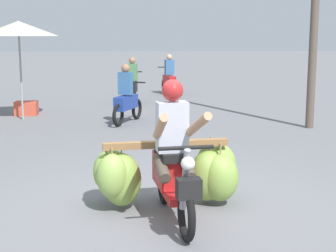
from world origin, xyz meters
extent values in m
plane|color=slate|center=(0.00, 0.00, 0.00)|extent=(120.00, 120.00, 0.00)
torus|color=black|center=(0.16, -0.96, 0.28)|extent=(0.15, 0.57, 0.56)
torus|color=black|center=(0.01, 0.23, 0.28)|extent=(0.15, 0.57, 0.56)
cube|color=red|center=(0.10, -0.46, 0.32)|extent=(0.31, 0.59, 0.08)
cube|color=red|center=(0.05, -0.07, 0.50)|extent=(0.36, 0.67, 0.36)
cube|color=black|center=(0.06, -0.15, 0.72)|extent=(0.34, 0.63, 0.10)
cylinder|color=gray|center=(0.16, -0.90, 0.62)|extent=(0.11, 0.29, 0.69)
cylinder|color=black|center=(0.16, -0.94, 0.96)|extent=(0.56, 0.11, 0.04)
sphere|color=silver|center=(0.17, -1.02, 0.82)|extent=(0.14, 0.14, 0.14)
cube|color=black|center=(0.18, -1.06, 0.58)|extent=(0.26, 0.19, 0.20)
cube|color=red|center=(0.16, -0.96, 0.58)|extent=(0.14, 0.29, 0.04)
cube|color=olive|center=(0.03, 0.08, 0.78)|extent=(1.50, 0.30, 0.08)
cube|color=olive|center=(0.00, 0.26, 0.75)|extent=(1.35, 0.26, 0.06)
ellipsoid|color=#82A645|center=(0.55, 0.17, 0.36)|extent=(0.59, 0.57, 0.63)
cylinder|color=#998459|center=(0.55, 0.17, 0.72)|extent=(0.02, 0.02, 0.14)
ellipsoid|color=olive|center=(0.61, 0.44, 0.48)|extent=(0.34, 0.30, 0.44)
cylinder|color=#998459|center=(0.61, 0.44, 0.73)|extent=(0.02, 0.02, 0.11)
ellipsoid|color=#83A746|center=(-0.50, 0.03, 0.37)|extent=(0.58, 0.55, 0.63)
cylinder|color=#998459|center=(-0.50, 0.03, 0.72)|extent=(0.02, 0.02, 0.14)
ellipsoid|color=#7FA241|center=(-0.64, 0.28, 0.45)|extent=(0.56, 0.54, 0.45)
cylinder|color=#998459|center=(-0.64, 0.28, 0.72)|extent=(0.02, 0.02, 0.14)
ellipsoid|color=#8DB150|center=(-0.61, -0.08, 0.44)|extent=(0.43, 0.40, 0.52)
cylinder|color=#998459|center=(-0.61, -0.08, 0.73)|extent=(0.02, 0.02, 0.11)
ellipsoid|color=#82A645|center=(0.71, 0.27, 0.45)|extent=(0.49, 0.45, 0.56)
cylinder|color=#998459|center=(0.71, 0.27, 0.74)|extent=(0.02, 0.02, 0.09)
ellipsoid|color=#82A645|center=(-0.68, 0.09, 0.45)|extent=(0.42, 0.40, 0.44)
cylinder|color=#998459|center=(-0.68, 0.09, 0.72)|extent=(0.02, 0.02, 0.15)
ellipsoid|color=#85A848|center=(0.68, 0.09, 0.35)|extent=(0.45, 0.41, 0.58)
cylinder|color=#998459|center=(0.68, 0.09, 0.70)|extent=(0.02, 0.02, 0.18)
cube|color=#B2B7C6|center=(0.07, -0.26, 1.05)|extent=(0.37, 0.26, 0.56)
sphere|color=#B22626|center=(0.07, -0.28, 1.46)|extent=(0.24, 0.24, 0.24)
cylinder|color=tan|center=(0.31, -0.58, 1.11)|extent=(0.23, 0.72, 0.39)
cylinder|color=tan|center=(-0.08, -0.63, 1.11)|extent=(0.13, 0.72, 0.39)
cylinder|color=#4C4238|center=(0.23, -0.37, 0.62)|extent=(0.19, 0.45, 0.27)
cylinder|color=#4C4238|center=(-0.05, -0.40, 0.62)|extent=(0.19, 0.45, 0.27)
torus|color=black|center=(-0.29, 6.70, 0.26)|extent=(0.28, 0.51, 0.52)
torus|color=black|center=(-0.72, 5.69, 0.26)|extent=(0.28, 0.51, 0.52)
cube|color=navy|center=(-0.54, 6.10, 0.50)|extent=(0.57, 0.92, 0.32)
cylinder|color=black|center=(-0.31, 6.65, 0.92)|extent=(0.47, 0.23, 0.04)
cube|color=#386699|center=(-0.55, 6.08, 0.95)|extent=(0.35, 0.30, 0.52)
sphere|color=#9E7051|center=(-0.54, 6.10, 1.30)|extent=(0.20, 0.20, 0.20)
torus|color=black|center=(0.73, 12.66, 0.26)|extent=(0.19, 0.53, 0.52)
torus|color=black|center=(0.97, 11.58, 0.26)|extent=(0.19, 0.53, 0.52)
cube|color=red|center=(0.87, 12.02, 0.50)|extent=(0.42, 0.93, 0.32)
cylinder|color=black|center=(0.74, 12.61, 0.92)|extent=(0.50, 0.14, 0.04)
cube|color=#386699|center=(0.87, 12.00, 0.95)|extent=(0.34, 0.26, 0.52)
sphere|color=tan|center=(0.87, 12.02, 1.30)|extent=(0.20, 0.20, 0.20)
torus|color=black|center=(-0.35, 10.37, 0.26)|extent=(0.12, 0.52, 0.52)
torus|color=black|center=(-0.44, 9.27, 0.26)|extent=(0.12, 0.52, 0.52)
cube|color=black|center=(-0.40, 9.72, 0.50)|extent=(0.31, 0.92, 0.32)
cylinder|color=black|center=(-0.35, 10.32, 0.92)|extent=(0.50, 0.07, 0.04)
cube|color=#4C7F51|center=(-0.40, 9.70, 0.95)|extent=(0.31, 0.22, 0.52)
sphere|color=#9E7051|center=(-0.40, 9.72, 1.30)|extent=(0.20, 0.20, 0.20)
cylinder|color=#99999E|center=(-3.10, 6.85, 1.07)|extent=(0.05, 0.05, 2.13)
cone|color=beige|center=(-3.10, 6.85, 2.21)|extent=(1.87, 1.87, 0.35)
cube|color=#CC4C38|center=(-3.15, 7.55, 0.18)|extent=(0.56, 0.40, 0.36)
camera|label=1|loc=(-0.34, -5.86, 2.06)|focal=54.98mm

